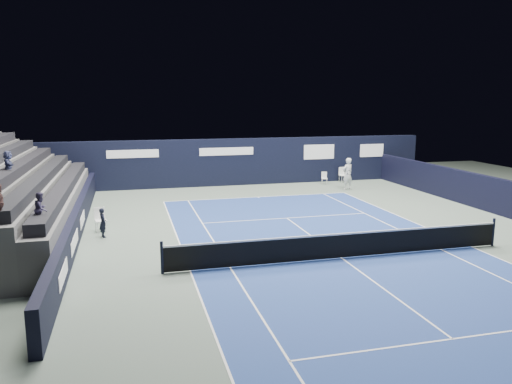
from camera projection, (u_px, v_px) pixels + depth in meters
The scene contains 12 objects.
ground at pixel (321, 243), 19.93m from camera, with size 48.00×48.00×0.00m, color #536359.
court_surface at pixel (342, 258), 18.03m from camera, with size 10.97×23.77×0.01m, color navy.
enclosure_wall_right at pixel (480, 192), 26.17m from camera, with size 0.30×22.00×1.80m, color black.
folding_chair_back_a at pixel (324, 176), 33.84m from camera, with size 0.45×0.47×0.83m.
folding_chair_back_b at pixel (342, 174), 34.66m from camera, with size 0.50×0.48×1.04m.
line_judge_chair at pixel (100, 218), 21.67m from camera, with size 0.57×0.55×1.05m.
line_judge at pixel (103, 223), 20.70m from camera, with size 0.45×0.30×1.24m, color black.
court_markings at pixel (342, 258), 18.03m from camera, with size 11.03×23.83×0.00m.
tennis_net at pixel (342, 245), 17.94m from camera, with size 12.90×0.10×1.10m.
back_sponsor_wall at pixel (241, 162), 33.45m from camera, with size 26.00×0.63×3.10m.
side_barrier_left at pixel (78, 220), 21.26m from camera, with size 0.33×22.00×1.20m.
tennis_player at pixel (348, 174), 31.72m from camera, with size 0.85×0.95×2.02m.
Camera 1 is at (-7.35, -15.95, 5.65)m, focal length 35.00 mm.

